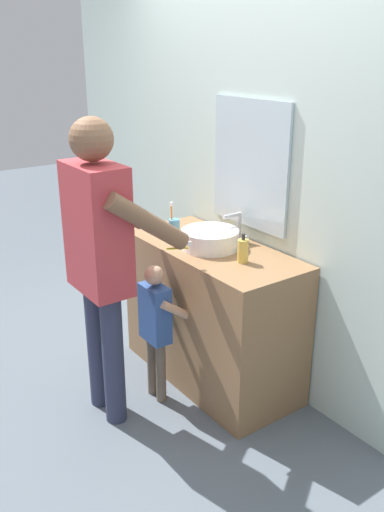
{
  "coord_description": "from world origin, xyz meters",
  "views": [
    {
      "loc": [
        2.42,
        -1.57,
        1.99
      ],
      "look_at": [
        0.0,
        0.15,
        0.86
      ],
      "focal_mm": 38.56,
      "sensor_mm": 36.0,
      "label": 1
    }
  ],
  "objects_px": {
    "soap_bottle": "(243,251)",
    "child_toddler": "(156,321)",
    "toothbrush_cup": "(174,226)",
    "adult_parent": "(101,247)"
  },
  "relations": [
    {
      "from": "soap_bottle",
      "to": "child_toddler",
      "type": "xyz_separation_m",
      "value": [
        -0.29,
        -0.39,
        -0.44
      ]
    },
    {
      "from": "soap_bottle",
      "to": "child_toddler",
      "type": "bearing_deg",
      "value": -126.26
    },
    {
      "from": "soap_bottle",
      "to": "child_toddler",
      "type": "distance_m",
      "value": 0.65
    },
    {
      "from": "toothbrush_cup",
      "to": "child_toddler",
      "type": "height_order",
      "value": "toothbrush_cup"
    },
    {
      "from": "child_toddler",
      "to": "toothbrush_cup",
      "type": "bearing_deg",
      "value": 133.71
    },
    {
      "from": "toothbrush_cup",
      "to": "soap_bottle",
      "type": "distance_m",
      "value": 0.63
    },
    {
      "from": "child_toddler",
      "to": "adult_parent",
      "type": "distance_m",
      "value": 0.58
    },
    {
      "from": "toothbrush_cup",
      "to": "child_toddler",
      "type": "xyz_separation_m",
      "value": [
        0.34,
        -0.35,
        -0.42
      ]
    },
    {
      "from": "adult_parent",
      "to": "child_toddler",
      "type": "bearing_deg",
      "value": 80.24
    },
    {
      "from": "toothbrush_cup",
      "to": "adult_parent",
      "type": "height_order",
      "value": "adult_parent"
    }
  ]
}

